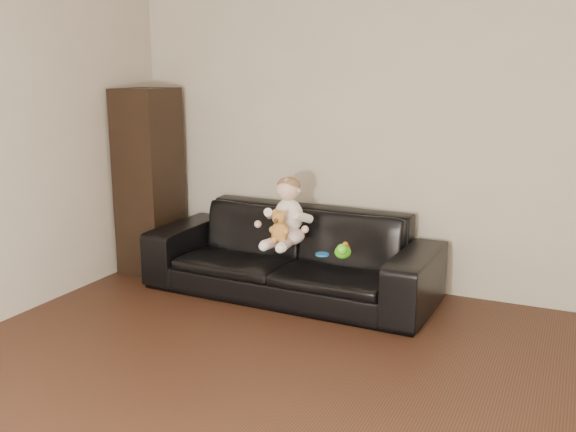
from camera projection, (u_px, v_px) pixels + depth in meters
The scene contains 9 objects.
wall_back at pixel (426, 127), 4.84m from camera, with size 5.00×5.00×0.00m, color #B7AD9A.
sofa at pixel (290, 253), 4.98m from camera, with size 2.25×0.88×0.66m, color black.
cabinet at pixel (150, 181), 5.53m from camera, with size 0.39×0.54×1.57m, color black.
shelf_item at pixel (150, 140), 5.45m from camera, with size 0.18×0.25×0.28m, color silver.
baby at pixel (287, 215), 4.79m from camera, with size 0.34×0.43×0.51m.
teddy_bear at pixel (279, 227), 4.66m from camera, with size 0.13×0.14×0.24m.
toy_green at pixel (343, 252), 4.48m from camera, with size 0.11×0.14×0.09m, color #4FDC19.
toy_rattle at pixel (345, 248), 4.64m from camera, with size 0.07×0.07×0.07m, color red.
toy_blue_disc at pixel (322, 254), 4.57m from camera, with size 0.10×0.10×0.01m, color blue.
Camera 1 is at (1.09, -2.11, 1.73)m, focal length 40.00 mm.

